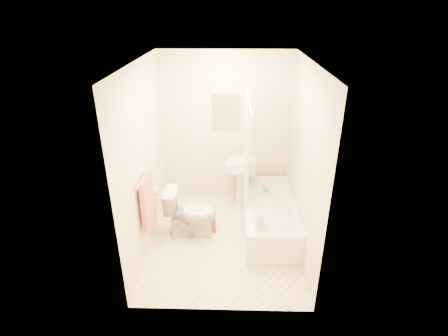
{
  "coord_description": "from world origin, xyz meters",
  "views": [
    {
      "loc": [
        0.11,
        -3.93,
        3.0
      ],
      "look_at": [
        0.0,
        0.25,
        1.0
      ],
      "focal_mm": 28.0,
      "sensor_mm": 36.0,
      "label": 1
    }
  ],
  "objects_px": {
    "soap_bottle": "(260,220)",
    "bath_mat": "(194,223)",
    "toilet": "(191,213)",
    "sink": "(241,181)",
    "bathtub": "(269,216)"
  },
  "relations": [
    {
      "from": "bathtub",
      "to": "soap_bottle",
      "type": "distance_m",
      "value": 0.72
    },
    {
      "from": "sink",
      "to": "toilet",
      "type": "bearing_deg",
      "value": -125.45
    },
    {
      "from": "toilet",
      "to": "sink",
      "type": "relative_size",
      "value": 0.82
    },
    {
      "from": "toilet",
      "to": "bath_mat",
      "type": "bearing_deg",
      "value": 0.59
    },
    {
      "from": "soap_bottle",
      "to": "bath_mat",
      "type": "bearing_deg",
      "value": 142.51
    },
    {
      "from": "toilet",
      "to": "soap_bottle",
      "type": "xyz_separation_m",
      "value": [
        0.92,
        -0.46,
        0.21
      ]
    },
    {
      "from": "bath_mat",
      "to": "sink",
      "type": "bearing_deg",
      "value": 38.02
    },
    {
      "from": "bathtub",
      "to": "sink",
      "type": "bearing_deg",
      "value": 121.24
    },
    {
      "from": "sink",
      "to": "soap_bottle",
      "type": "distance_m",
      "value": 1.29
    },
    {
      "from": "bathtub",
      "to": "soap_bottle",
      "type": "relative_size",
      "value": 7.81
    },
    {
      "from": "toilet",
      "to": "sink",
      "type": "xyz_separation_m",
      "value": [
        0.71,
        0.8,
        0.09
      ]
    },
    {
      "from": "toilet",
      "to": "soap_bottle",
      "type": "bearing_deg",
      "value": -116.69
    },
    {
      "from": "bath_mat",
      "to": "soap_bottle",
      "type": "height_order",
      "value": "soap_bottle"
    },
    {
      "from": "soap_bottle",
      "to": "bathtub",
      "type": "bearing_deg",
      "value": 73.59
    },
    {
      "from": "bathtub",
      "to": "soap_bottle",
      "type": "bearing_deg",
      "value": -106.41
    }
  ]
}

